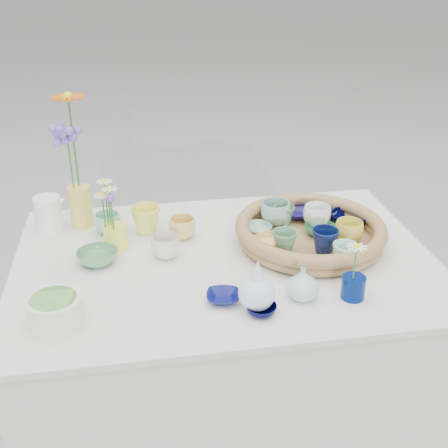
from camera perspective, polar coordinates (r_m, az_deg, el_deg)
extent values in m
plane|color=#9B9B9B|center=(2.19, 0.09, -21.05)|extent=(80.00, 80.00, 0.00)
imported|color=navy|center=(1.92, 7.37, 1.19)|extent=(0.15, 0.15, 0.03)
imported|color=black|center=(1.90, 12.57, 0.50)|extent=(0.13, 0.13, 0.04)
imported|color=#D5CB49|center=(1.78, 12.58, -0.75)|extent=(0.11, 0.11, 0.07)
imported|color=#347947|center=(1.82, 9.74, -0.61)|extent=(0.12, 0.12, 0.03)
imported|color=#5C8F6B|center=(1.69, 6.17, -1.82)|extent=(0.09, 0.09, 0.07)
imported|color=#95BEAC|center=(1.80, 3.46, -0.57)|extent=(0.12, 0.12, 0.03)
imported|color=#8DC4B7|center=(1.85, 5.25, 1.11)|extent=(0.13, 0.13, 0.08)
imported|color=white|center=(1.86, 9.42, 0.80)|extent=(0.11, 0.11, 0.07)
imported|color=#6BA8C7|center=(1.94, 10.23, 1.15)|extent=(0.09, 0.09, 0.03)
imported|color=#0B1646|center=(1.70, 10.19, -1.71)|extent=(0.09, 0.09, 0.08)
imported|color=#F9B860|center=(1.72, 4.63, -1.85)|extent=(0.10, 0.10, 0.03)
imported|color=#A8EAD3|center=(1.65, 12.15, -3.06)|extent=(0.09, 0.09, 0.07)
imported|color=#538C5E|center=(1.86, 6.07, 0.88)|extent=(0.08, 0.08, 0.06)
imported|color=#EEEC52|center=(1.85, -7.91, 0.44)|extent=(0.10, 0.10, 0.09)
imported|color=#E7C367|center=(1.81, -4.25, -0.39)|extent=(0.11, 0.11, 0.07)
imported|color=#599663|center=(1.71, -12.74, -3.29)|extent=(0.16, 0.16, 0.04)
imported|color=silver|center=(1.70, -5.94, -2.31)|extent=(0.10, 0.10, 0.07)
imported|color=#0A0F58|center=(1.50, -0.08, -7.44)|extent=(0.10, 0.10, 0.02)
imported|color=#86CBAC|center=(1.87, -11.74, 0.06)|extent=(0.09, 0.09, 0.07)
imported|color=#01022E|center=(1.46, 3.79, -8.62)|extent=(0.08, 0.08, 0.03)
imported|color=#A0E4D3|center=(1.51, 7.98, -5.99)|extent=(0.09, 0.09, 0.09)
cylinder|color=#001651|center=(1.54, 12.99, -6.28)|extent=(0.08, 0.08, 0.06)
cylinder|color=#EACD4F|center=(1.92, -14.33, 1.75)|extent=(0.08, 0.08, 0.14)
cylinder|color=#FFFE4C|center=(1.77, -10.94, -1.32)|extent=(0.10, 0.10, 0.08)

